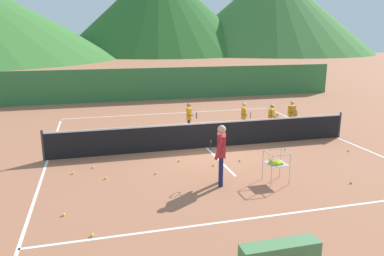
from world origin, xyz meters
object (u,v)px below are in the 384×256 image
student_0 (189,116)px  tennis_ball_1 (285,149)px  ball_cart (276,162)px  tennis_ball_0 (240,160)px  tennis_net (206,135)px  tennis_ball_6 (156,173)px  tennis_ball_10 (93,167)px  student_3 (292,113)px  student_1 (244,115)px  tennis_ball_8 (73,173)px  student_2 (272,116)px  instructor (221,149)px  tennis_ball_2 (213,165)px  tennis_ball_5 (92,235)px  tennis_ball_3 (106,178)px  courtside_bench (280,255)px  tennis_ball_9 (64,215)px  tennis_ball_7 (179,161)px  tennis_ball_4 (348,151)px  tennis_ball_11 (351,182)px

student_0 → tennis_ball_1: student_0 is taller
ball_cart → tennis_ball_0: ball_cart is taller
tennis_net → tennis_ball_6: (-2.27, -2.22, -0.47)m
student_0 → tennis_ball_10: 5.18m
student_3 → tennis_ball_6: (-6.61, -3.70, -0.76)m
tennis_ball_6 → student_1: bearing=40.9°
tennis_net → tennis_ball_8: bearing=-161.6°
student_0 → tennis_ball_6: student_0 is taller
tennis_ball_1 → tennis_ball_8: same height
student_2 → tennis_ball_10: (-7.35, -2.39, -0.73)m
instructor → tennis_ball_2: instructor is taller
student_2 → tennis_ball_5: 9.98m
student_0 → student_2: bearing=-14.0°
student_3 → tennis_ball_3: size_ratio=19.45×
tennis_net → courtside_bench: tennis_net is taller
tennis_ball_2 → student_2: bearing=41.4°
student_2 → ball_cart: 5.42m
instructor → tennis_ball_9: bearing=-168.1°
tennis_ball_3 → tennis_ball_6: 1.49m
tennis_ball_9 → tennis_ball_7: bearing=41.3°
tennis_ball_6 → tennis_ball_7: same height
student_2 → ball_cart: bearing=-115.2°
tennis_ball_2 → tennis_ball_4: (5.21, 0.22, 0.00)m
tennis_ball_7 → tennis_ball_4: bearing=-4.4°
tennis_ball_1 → courtside_bench: courtside_bench is taller
student_0 → tennis_ball_0: (0.77, -3.80, -0.78)m
student_2 → tennis_ball_9: size_ratio=18.70×
tennis_ball_4 → tennis_ball_6: 7.14m
tennis_ball_5 → tennis_ball_8: bearing=98.0°
tennis_ball_4 → tennis_ball_6: size_ratio=1.00×
student_0 → tennis_ball_9: student_0 is taller
instructor → tennis_ball_3: bearing=158.9°
student_0 → tennis_ball_7: size_ratio=19.79×
tennis_ball_9 → tennis_ball_11: (7.78, -0.05, 0.00)m
tennis_ball_8 → tennis_ball_10: bearing=31.9°
tennis_ball_9 → tennis_ball_0: bearing=25.2°
student_2 → tennis_ball_2: (-3.60, -3.18, -0.73)m
tennis_ball_6 → courtside_bench: bearing=-74.7°
tennis_ball_6 → tennis_ball_0: bearing=8.9°
tennis_ball_2 → courtside_bench: courtside_bench is taller
student_3 → tennis_ball_2: 5.88m
tennis_ball_6 → tennis_ball_11: 5.67m
tennis_ball_0 → tennis_ball_3: size_ratio=1.00×
tennis_net → student_3: bearing=18.8°
student_2 → tennis_ball_6: (-5.52, -3.42, -0.73)m
instructor → tennis_ball_11: (3.61, -0.93, -1.00)m
tennis_ball_3 → student_2: bearing=26.1°
tennis_ball_2 → courtside_bench: (-0.50, -5.41, 0.20)m
tennis_ball_2 → tennis_ball_8: 4.38m
tennis_ball_10 → tennis_ball_5: bearing=-90.8°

